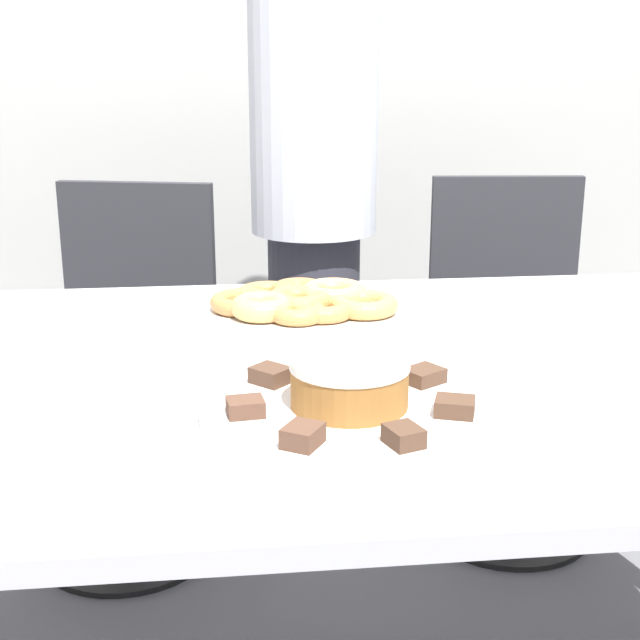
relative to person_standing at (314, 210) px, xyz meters
The scene contains 24 objects.
wall_back 0.79m from the person_standing, 91.71° to the left, with size 8.00×0.05×2.60m.
table 0.98m from the person_standing, 91.14° to the right, with size 1.68×1.02×0.76m.
person_standing is the anchor object (origin of this frame).
office_chair_left 0.64m from the person_standing, 166.26° to the right, with size 0.53×0.53×0.91m.
office_chair_right 0.65m from the person_standing, 13.08° to the right, with size 0.48×0.48×0.91m.
plate_cake 1.16m from the person_standing, 93.70° to the right, with size 0.39×0.39×0.01m.
plate_donuts 0.71m from the person_standing, 98.21° to the right, with size 0.38×0.38×0.01m.
frosted_cake 1.16m from the person_standing, 93.70° to the right, with size 0.16×0.16×0.07m.
lamington_0 1.09m from the person_standing, 87.84° to the right, with size 0.07×0.06×0.02m.
lamington_1 1.02m from the person_standing, 93.38° to the right, with size 0.05×0.06×0.02m.
lamington_2 1.08m from the person_standing, 99.24° to the right, with size 0.06×0.06×0.02m.
lamington_3 1.19m from the person_standing, 100.20° to the right, with size 0.05×0.04×0.02m.
lamington_4 1.28m from the person_standing, 96.59° to the right, with size 0.06×0.06×0.02m.
lamington_5 1.29m from the person_standing, 91.28° to the right, with size 0.05×0.05×0.02m.
lamington_6 1.20m from the person_standing, 87.38° to the right, with size 0.06×0.06×0.02m.
donut_0 0.71m from the person_standing, 98.21° to the right, with size 0.12×0.12×0.04m.
donut_1 0.63m from the person_standing, 98.55° to the right, with size 0.10×0.10×0.03m.
donut_2 0.66m from the person_standing, 103.34° to the right, with size 0.12×0.12×0.03m.
donut_3 0.72m from the person_standing, 106.19° to the right, with size 0.12×0.12×0.03m.
donut_4 0.76m from the person_standing, 102.92° to the right, with size 0.11×0.11×0.04m.
donut_5 0.77m from the person_standing, 98.08° to the right, with size 0.10×0.10×0.03m.
donut_6 0.75m from the person_standing, 94.79° to the right, with size 0.11×0.11×0.03m.
donut_7 0.73m from the person_standing, 88.96° to the right, with size 0.12×0.12×0.03m.
donut_8 0.66m from the person_standing, 92.82° to the right, with size 0.12×0.12×0.04m.
Camera 1 is at (-0.21, -1.27, 1.22)m, focal length 50.00 mm.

